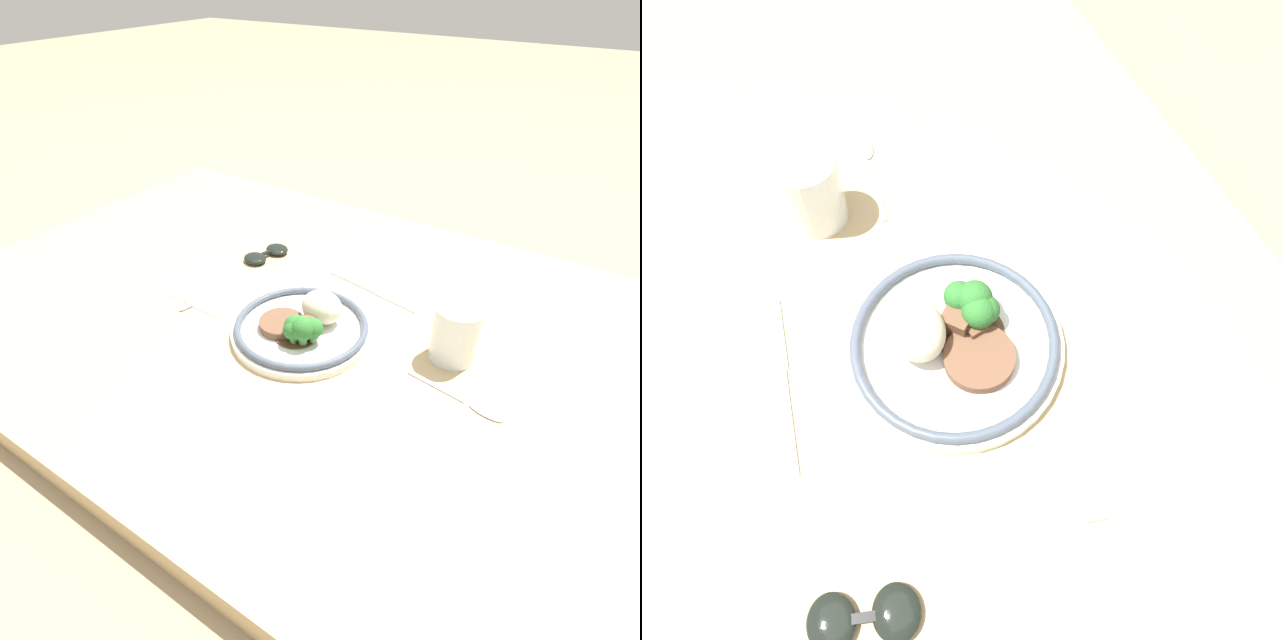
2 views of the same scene
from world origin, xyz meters
TOP-DOWN VIEW (x-y plane):
  - ground_plane at (0.00, 0.00)m, footprint 8.00×8.00m
  - dining_table at (0.00, 0.00)m, footprint 1.50×0.92m
  - napkin at (-0.24, -0.03)m, footprint 0.17×0.15m
  - plate at (-0.01, -0.06)m, footprint 0.24×0.24m
  - juice_glass at (0.22, 0.03)m, footprint 0.07×0.07m
  - fork at (-0.22, -0.02)m, footprint 0.05×0.17m
  - knife at (0.03, 0.13)m, footprint 0.21×0.04m
  - spoon at (0.29, -0.06)m, footprint 0.16×0.04m
  - sunglasses at (-0.23, 0.13)m, footprint 0.08×0.11m

SIDE VIEW (x-z plane):
  - ground_plane at x=0.00m, z-range 0.00..0.00m
  - dining_table at x=0.00m, z-range 0.00..0.05m
  - napkin at x=-0.24m, z-range 0.05..0.05m
  - knife at x=0.03m, z-range 0.05..0.05m
  - spoon at x=0.29m, z-range 0.05..0.05m
  - fork at x=-0.22m, z-range 0.05..0.05m
  - sunglasses at x=-0.23m, z-range 0.05..0.06m
  - plate at x=-0.01m, z-range 0.03..0.10m
  - juice_glass at x=0.22m, z-range 0.04..0.14m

